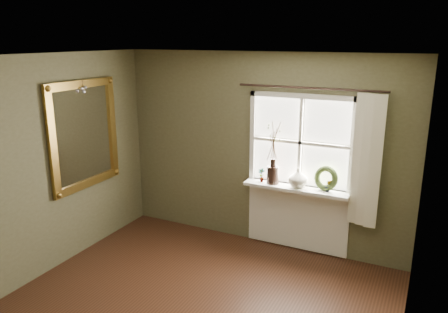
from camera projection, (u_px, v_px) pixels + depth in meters
ceiling at (162, 59)px, 3.54m from camera, size 4.50×4.50×0.00m
wall_back at (262, 150)px, 5.88m from camera, size 4.00×0.10×2.60m
wall_left at (9, 177)px, 4.76m from camera, size 0.10×4.50×2.60m
wall_right at (417, 258)px, 3.01m from camera, size 0.10×4.50×2.60m
window_frame at (300, 143)px, 5.53m from camera, size 1.36×0.06×1.24m
window_sill at (296, 188)px, 5.59m from camera, size 1.36×0.26×0.04m
window_apron at (297, 217)px, 5.80m from camera, size 1.36×0.04×0.88m
dark_jug at (273, 175)px, 5.69m from camera, size 0.18×0.18×0.23m
cream_vase at (298, 178)px, 5.54m from camera, size 0.28×0.28×0.25m
wreath at (326, 181)px, 5.43m from camera, size 0.34×0.21×0.33m
potted_plant_left at (261, 175)px, 5.76m from camera, size 0.11×0.08×0.18m
potted_plant_right at (328, 186)px, 5.39m from camera, size 0.09×0.07×0.16m
curtain at (367, 161)px, 5.12m from camera, size 0.36×0.12×1.59m
curtain_rod at (310, 88)px, 5.25m from camera, size 1.84×0.03×0.03m
gilt_mirror at (84, 134)px, 5.59m from camera, size 0.10×1.16×1.39m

